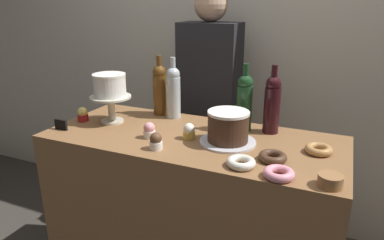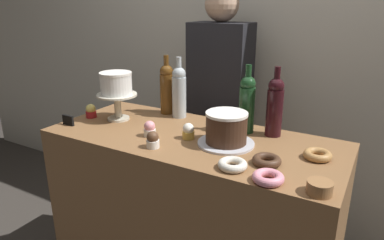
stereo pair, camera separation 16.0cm
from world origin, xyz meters
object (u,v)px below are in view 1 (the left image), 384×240
object	(u,v)px
wine_bottle_dark_red	(272,103)
cupcake_lemon	(83,114)
wine_bottle_green	(244,102)
wine_bottle_clear	(173,91)
cupcake_strawberry	(149,131)
cupcake_chocolate	(156,141)
white_layer_cake	(110,85)
donut_sugar	(241,163)
donut_maple	(319,149)
wine_bottle_amber	(160,89)
donut_chocolate	(273,157)
cupcake_vanilla	(189,131)
chocolate_round_cake	(228,126)
cookie_stack	(330,181)
donut_pink	(279,174)
price_sign_chalkboard	(61,125)
cake_stand_pedestal	(111,105)
barista_figure	(209,113)

from	to	relation	value
wine_bottle_dark_red	cupcake_lemon	bearing A→B (deg)	-166.29
wine_bottle_green	wine_bottle_clear	bearing A→B (deg)	174.34
cupcake_strawberry	cupcake_chocolate	bearing A→B (deg)	-48.06
white_layer_cake	donut_sugar	world-z (taller)	white_layer_cake
donut_maple	cupcake_strawberry	bearing A→B (deg)	-169.67
wine_bottle_dark_red	white_layer_cake	bearing A→B (deg)	-166.84
cupcake_strawberry	donut_maple	distance (m)	0.74
wine_bottle_amber	cupcake_strawberry	size ratio (longest dim) A/B	4.38
white_layer_cake	donut_chocolate	xyz separation A→B (m)	(0.86, -0.13, -0.18)
cupcake_vanilla	donut_maple	world-z (taller)	cupcake_vanilla
chocolate_round_cake	cookie_stack	bearing A→B (deg)	-27.68
white_layer_cake	donut_pink	bearing A→B (deg)	-16.14
chocolate_round_cake	price_sign_chalkboard	distance (m)	0.82
donut_sugar	price_sign_chalkboard	world-z (taller)	price_sign_chalkboard
wine_bottle_clear	cookie_stack	xyz separation A→B (m)	(0.82, -0.46, -0.12)
cupcake_strawberry	cake_stand_pedestal	bearing A→B (deg)	158.68
cupcake_vanilla	cupcake_strawberry	bearing A→B (deg)	-159.83
barista_figure	wine_bottle_dark_red	bearing A→B (deg)	-40.50
donut_maple	price_sign_chalkboard	bearing A→B (deg)	-169.65
white_layer_cake	cookie_stack	world-z (taller)	white_layer_cake
donut_pink	barista_figure	size ratio (longest dim) A/B	0.07
chocolate_round_cake	wine_bottle_amber	bearing A→B (deg)	152.06
cupcake_chocolate	donut_maple	distance (m)	0.68
wine_bottle_green	cupcake_strawberry	distance (m)	0.47
cupcake_chocolate	cookie_stack	size ratio (longest dim) A/B	0.88
wine_bottle_dark_red	barista_figure	world-z (taller)	barista_figure
cupcake_strawberry	donut_chocolate	xyz separation A→B (m)	(0.57, -0.02, -0.02)
cupcake_strawberry	cookie_stack	world-z (taller)	cupcake_strawberry
cupcake_chocolate	cupcake_lemon	bearing A→B (deg)	162.31
cupcake_strawberry	cupcake_chocolate	distance (m)	0.14
donut_maple	price_sign_chalkboard	xyz separation A→B (m)	(-1.18, -0.22, 0.01)
donut_pink	wine_bottle_dark_red	bearing A→B (deg)	105.53
chocolate_round_cake	price_sign_chalkboard	xyz separation A→B (m)	(-0.80, -0.17, -0.05)
barista_figure	cupcake_strawberry	bearing A→B (deg)	-92.12
wine_bottle_amber	cupcake_vanilla	world-z (taller)	wine_bottle_amber
wine_bottle_clear	donut_chocolate	world-z (taller)	wine_bottle_clear
cake_stand_pedestal	donut_pink	xyz separation A→B (m)	(0.91, -0.26, -0.08)
cupcake_strawberry	price_sign_chalkboard	size ratio (longest dim) A/B	1.06
wine_bottle_clear	wine_bottle_amber	distance (m)	0.10
cupcake_lemon	barista_figure	world-z (taller)	barista_figure
donut_pink	wine_bottle_green	bearing A→B (deg)	120.62
cake_stand_pedestal	donut_maple	xyz separation A→B (m)	(1.02, 0.02, -0.08)
wine_bottle_amber	donut_maple	world-z (taller)	wine_bottle_amber
wine_bottle_clear	donut_sugar	world-z (taller)	wine_bottle_clear
cupcake_chocolate	donut_chocolate	world-z (taller)	cupcake_chocolate
cake_stand_pedestal	cupcake_strawberry	bearing A→B (deg)	-21.32
wine_bottle_amber	cookie_stack	xyz separation A→B (m)	(0.92, -0.48, -0.12)
wine_bottle_amber	cupcake_lemon	bearing A→B (deg)	-139.03
wine_bottle_dark_red	donut_sugar	distance (m)	0.43
wine_bottle_dark_red	donut_maple	bearing A→B (deg)	-34.92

